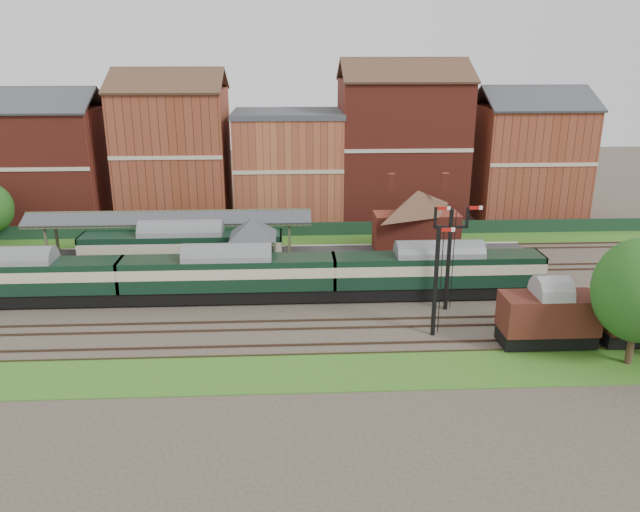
{
  "coord_description": "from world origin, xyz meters",
  "views": [
    {
      "loc": [
        0.06,
        -46.57,
        19.13
      ],
      "look_at": [
        2.49,
        2.0,
        3.0
      ],
      "focal_mm": 35.0,
      "sensor_mm": 36.0,
      "label": 1
    }
  ],
  "objects_px": {
    "platform_railcar": "(183,249)",
    "goods_van_a": "(548,316)",
    "signal_box": "(254,250)",
    "dmu_train": "(228,274)",
    "semaphore_bracket": "(449,252)"
  },
  "relations": [
    {
      "from": "signal_box",
      "to": "platform_railcar",
      "type": "bearing_deg",
      "value": 153.35
    },
    {
      "from": "signal_box",
      "to": "dmu_train",
      "type": "relative_size",
      "value": 0.12
    },
    {
      "from": "signal_box",
      "to": "dmu_train",
      "type": "distance_m",
      "value": 3.87
    },
    {
      "from": "semaphore_bracket",
      "to": "platform_railcar",
      "type": "bearing_deg",
      "value": 157.3
    },
    {
      "from": "semaphore_bracket",
      "to": "platform_railcar",
      "type": "relative_size",
      "value": 0.46
    },
    {
      "from": "dmu_train",
      "to": "signal_box",
      "type": "bearing_deg",
      "value": 59.92
    },
    {
      "from": "signal_box",
      "to": "goods_van_a",
      "type": "bearing_deg",
      "value": -31.12
    },
    {
      "from": "signal_box",
      "to": "dmu_train",
      "type": "xyz_separation_m",
      "value": [
        -1.88,
        -3.25,
        -0.92
      ]
    },
    {
      "from": "platform_railcar",
      "to": "goods_van_a",
      "type": "bearing_deg",
      "value": -30.08
    },
    {
      "from": "dmu_train",
      "to": "platform_railcar",
      "type": "height_order",
      "value": "platform_railcar"
    },
    {
      "from": "dmu_train",
      "to": "platform_railcar",
      "type": "xyz_separation_m",
      "value": [
        -4.59,
        6.5,
        0.1
      ]
    },
    {
      "from": "platform_railcar",
      "to": "goods_van_a",
      "type": "distance_m",
      "value": 30.93
    },
    {
      "from": "semaphore_bracket",
      "to": "goods_van_a",
      "type": "xyz_separation_m",
      "value": [
        5.25,
        -6.5,
        -2.46
      ]
    },
    {
      "from": "dmu_train",
      "to": "platform_railcar",
      "type": "bearing_deg",
      "value": 125.25
    },
    {
      "from": "platform_railcar",
      "to": "goods_van_a",
      "type": "height_order",
      "value": "platform_railcar"
    }
  ]
}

